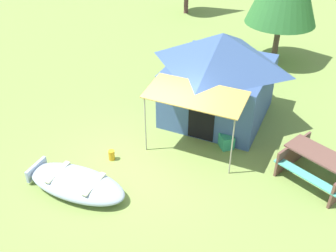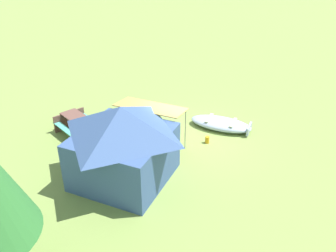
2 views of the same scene
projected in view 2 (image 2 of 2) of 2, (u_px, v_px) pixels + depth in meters
name	position (u px, v px, depth m)	size (l,w,h in m)	color
ground_plane	(184.00, 142.00, 14.49)	(80.00, 80.00, 0.00)	olive
beached_rowboat	(221.00, 124.00, 15.35)	(2.75, 1.48, 0.43)	#9BACC6
canvas_cabin_tent	(123.00, 143.00, 11.76)	(3.46, 4.55, 2.70)	#385388
picnic_table	(78.00, 124.00, 14.81)	(2.01, 1.84, 0.77)	brown
cooler_box	(127.00, 148.00, 13.74)	(0.57, 0.34, 0.39)	#2F936A
fuel_can	(207.00, 140.00, 14.35)	(0.17, 0.17, 0.29)	gold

